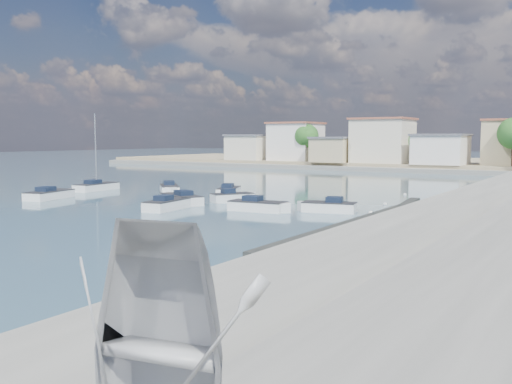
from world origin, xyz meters
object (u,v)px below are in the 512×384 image
at_px(motorboat_c, 180,199).
at_px(motorboat_h, 261,207).
at_px(motorboat_f, 229,191).
at_px(motorboat_g, 170,189).
at_px(sailboat, 98,187).
at_px(motorboat_b, 234,198).
at_px(motorboat_e, 51,195).
at_px(motorboat_d, 326,207).
at_px(motorboat_a, 169,205).

height_order(motorboat_c, motorboat_h, same).
height_order(motorboat_f, motorboat_g, same).
distance_m(motorboat_h, sailboat, 26.48).
distance_m(motorboat_b, motorboat_e, 18.49).
distance_m(motorboat_d, motorboat_h, 5.39).
distance_m(motorboat_g, motorboat_h, 18.66).
bearing_deg(motorboat_c, sailboat, 162.71).
bearing_deg(motorboat_d, motorboat_a, -155.42).
xyz_separation_m(motorboat_b, motorboat_f, (-4.11, 5.07, 0.00)).
distance_m(motorboat_f, motorboat_h, 13.89).
relative_size(motorboat_e, motorboat_h, 1.12).
bearing_deg(motorboat_c, motorboat_a, -62.49).
bearing_deg(motorboat_g, sailboat, -166.91).
bearing_deg(motorboat_f, motorboat_c, -86.12).
distance_m(motorboat_b, motorboat_f, 6.53).
bearing_deg(motorboat_c, motorboat_g, 136.09).
relative_size(motorboat_b, sailboat, 0.47).
bearing_deg(motorboat_h, motorboat_g, 154.31).
height_order(motorboat_c, sailboat, sailboat).
relative_size(motorboat_c, motorboat_e, 0.97).
bearing_deg(motorboat_g, motorboat_c, -43.91).
xyz_separation_m(motorboat_b, motorboat_d, (10.63, -2.20, -0.00)).
bearing_deg(sailboat, motorboat_a, -26.13).
height_order(motorboat_a, motorboat_e, same).
bearing_deg(motorboat_h, motorboat_d, 26.91).
bearing_deg(motorboat_f, motorboat_b, -51.01).
bearing_deg(motorboat_g, motorboat_f, 13.25).
height_order(motorboat_a, motorboat_h, same).
distance_m(motorboat_b, motorboat_d, 10.85).
distance_m(motorboat_b, motorboat_c, 5.14).
relative_size(motorboat_b, motorboat_f, 0.84).
bearing_deg(motorboat_a, motorboat_b, 79.41).
relative_size(motorboat_e, sailboat, 0.68).
relative_size(motorboat_f, motorboat_h, 0.92).
relative_size(motorboat_b, motorboat_d, 0.85).
relative_size(motorboat_a, motorboat_b, 1.29).
xyz_separation_m(motorboat_d, motorboat_h, (-4.81, -2.44, 0.00)).
height_order(motorboat_a, motorboat_f, same).
xyz_separation_m(motorboat_c, sailboat, (-16.46, 5.12, 0.04)).
bearing_deg(motorboat_e, motorboat_b, 23.89).
relative_size(motorboat_c, motorboat_h, 1.09).
relative_size(motorboat_h, sailboat, 0.60).
bearing_deg(motorboat_a, motorboat_d, 24.58).
bearing_deg(motorboat_a, motorboat_h, 23.00).
relative_size(motorboat_b, motorboat_e, 0.69).
relative_size(motorboat_f, sailboat, 0.55).
height_order(motorboat_a, motorboat_g, same).
bearing_deg(motorboat_b, motorboat_f, 128.99).
bearing_deg(motorboat_e, motorboat_h, 7.15).
relative_size(motorboat_d, sailboat, 0.55).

